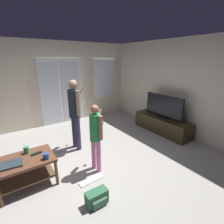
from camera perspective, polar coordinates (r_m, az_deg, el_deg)
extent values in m
cube|color=#A39F98|center=(3.41, -8.51, -18.73)|extent=(5.79, 5.50, 0.02)
cube|color=beige|center=(5.40, -22.18, 8.52)|extent=(5.79, 0.06, 2.52)
cube|color=white|center=(5.44, -20.02, 5.96)|extent=(0.66, 0.02, 2.04)
cube|color=silver|center=(5.42, -20.03, 6.45)|extent=(0.50, 0.01, 1.74)
cube|color=white|center=(5.64, -13.33, 6.94)|extent=(0.66, 0.02, 2.04)
cube|color=silver|center=(5.62, -13.31, 7.42)|extent=(0.50, 0.01, 1.74)
cube|color=white|center=(6.13, -2.64, 11.40)|extent=(0.82, 0.02, 1.33)
cube|color=silver|center=(6.12, -2.57, 11.39)|extent=(0.76, 0.01, 1.27)
cube|color=beige|center=(4.78, 23.48, 7.32)|extent=(0.06, 5.50, 2.52)
cube|color=brown|center=(3.09, -27.55, -14.32)|extent=(0.86, 0.60, 0.04)
cube|color=brown|center=(3.25, -26.77, -18.79)|extent=(0.78, 0.52, 0.02)
cylinder|color=brown|center=(3.05, -18.39, -19.07)|extent=(0.05, 0.05, 0.45)
cylinder|color=brown|center=(3.49, -21.00, -14.30)|extent=(0.05, 0.05, 0.45)
cube|color=#322916|center=(4.96, 16.62, -4.13)|extent=(0.49, 1.66, 0.44)
cube|color=black|center=(4.53, 24.69, -6.89)|extent=(0.41, 0.02, 0.25)
cube|color=black|center=(4.88, 16.87, -1.52)|extent=(0.08, 0.42, 0.04)
cube|color=black|center=(4.79, 17.20, 2.04)|extent=(0.04, 1.20, 0.59)
cube|color=black|center=(4.77, 17.05, 2.00)|extent=(0.00, 1.15, 0.54)
cylinder|color=#393552|center=(3.88, -11.45, -7.29)|extent=(0.11, 0.11, 0.78)
cylinder|color=#393552|center=(4.01, -12.69, -6.49)|extent=(0.11, 0.11, 0.78)
cylinder|color=#1F2632|center=(3.71, -12.76, 2.86)|extent=(0.25, 0.25, 0.61)
sphere|color=tan|center=(3.63, -13.21, 9.20)|extent=(0.19, 0.19, 0.19)
cylinder|color=tan|center=(3.56, -11.45, 2.88)|extent=(0.09, 0.09, 0.54)
cylinder|color=tan|center=(3.91, -12.03, 4.98)|extent=(0.40, 0.14, 0.49)
cube|color=white|center=(4.04, -9.88, 2.34)|extent=(0.11, 0.05, 0.13)
cylinder|color=pink|center=(3.15, -4.55, -14.83)|extent=(0.09, 0.09, 0.62)
cylinder|color=pink|center=(3.24, -6.24, -13.93)|extent=(0.09, 0.09, 0.62)
cylinder|color=#2E934F|center=(2.94, -5.72, -5.22)|extent=(0.20, 0.20, 0.48)
sphere|color=#A0694F|center=(2.83, -5.93, 0.96)|extent=(0.15, 0.15, 0.15)
cylinder|color=#A0694F|center=(2.84, -3.88, -5.46)|extent=(0.07, 0.07, 0.43)
cylinder|color=#A0694F|center=(3.09, -5.49, -2.38)|extent=(0.35, 0.15, 0.37)
cube|color=white|center=(3.24, -3.53, -4.39)|extent=(0.12, 0.07, 0.12)
cube|color=#316645|center=(2.70, -5.24, -27.00)|extent=(0.32, 0.16, 0.21)
cube|color=#3F6349|center=(2.66, -4.03, -28.66)|extent=(0.22, 0.04, 0.11)
cube|color=white|center=(3.13, -7.09, -22.02)|extent=(0.44, 0.15, 0.02)
cube|color=silver|center=(3.12, -7.10, -21.86)|extent=(0.40, 0.11, 0.00)
cube|color=#2B363C|center=(3.02, -31.48, -15.02)|extent=(0.36, 0.28, 0.03)
cylinder|color=#27469D|center=(2.93, -21.61, -13.81)|extent=(0.09, 0.09, 0.10)
cylinder|color=#369450|center=(3.21, -27.17, -11.46)|extent=(0.08, 0.08, 0.12)
cube|color=black|center=(3.13, -24.36, -12.77)|extent=(0.18, 0.07, 0.02)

